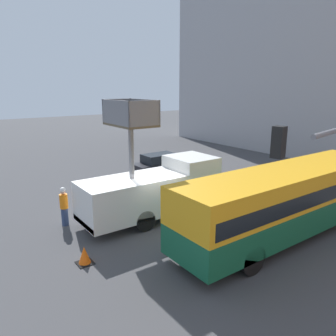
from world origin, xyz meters
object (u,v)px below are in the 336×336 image
utility_truck (155,188)px  city_bus (288,197)px  parked_car_curbside (161,163)px  road_worker_near_truck (64,206)px  road_worker_directing (215,233)px  traffic_cone_near_truck (84,256)px

utility_truck → city_bus: bearing=34.3°
city_bus → parked_car_curbside: 12.60m
utility_truck → city_bus: utility_truck is taller
road_worker_near_truck → road_worker_directing: size_ratio=1.02×
road_worker_near_truck → city_bus: bearing=-153.9°
city_bus → road_worker_near_truck: 10.16m
traffic_cone_near_truck → utility_truck: bearing=115.2°
utility_truck → traffic_cone_near_truck: bearing=-64.8°
city_bus → traffic_cone_near_truck: 8.72m
traffic_cone_near_truck → road_worker_directing: bearing=61.8°
city_bus → road_worker_near_truck: city_bus is taller
road_worker_directing → parked_car_curbside: 13.05m
road_worker_near_truck → traffic_cone_near_truck: 3.95m
parked_car_curbside → utility_truck: bearing=-36.3°
road_worker_near_truck → traffic_cone_near_truck: size_ratio=2.79×
city_bus → utility_truck: bearing=107.5°
road_worker_directing → city_bus: bearing=-87.9°
road_worker_near_truck → parked_car_curbside: road_worker_near_truck is taller
utility_truck → parked_car_curbside: utility_truck is taller
utility_truck → traffic_cone_near_truck: (2.16, -4.59, -1.23)m
utility_truck → road_worker_near_truck: 4.39m
utility_truck → city_bus: (5.11, 3.49, 0.26)m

